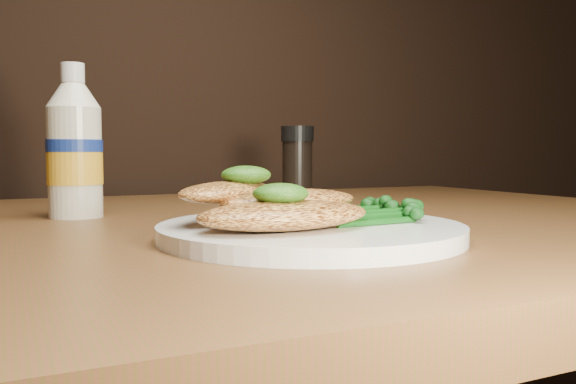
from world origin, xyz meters
name	(u,v)px	position (x,y,z in m)	size (l,w,h in m)	color
plate	(311,231)	(0.01, 0.88, 0.76)	(0.26, 0.26, 0.01)	white
chicken_front	(285,215)	(-0.02, 0.86, 0.78)	(0.14, 0.08, 0.02)	#F1A44C
chicken_mid	(289,200)	(0.00, 0.90, 0.78)	(0.13, 0.07, 0.02)	#F1A44C
chicken_back	(228,192)	(-0.05, 0.93, 0.79)	(0.12, 0.06, 0.02)	#F1A44C
pesto_front	(281,194)	(-0.03, 0.86, 0.79)	(0.04, 0.04, 0.02)	black
pesto_back	(246,175)	(-0.03, 0.93, 0.80)	(0.04, 0.04, 0.02)	black
broccolini_bundle	(358,210)	(0.06, 0.89, 0.77)	(0.12, 0.10, 0.02)	#104C12
mayo_bottle	(74,141)	(-0.15, 1.15, 0.84)	(0.06, 0.06, 0.17)	beige
pepper_grinder	(297,166)	(0.14, 1.16, 0.80)	(0.04, 0.04, 0.11)	black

